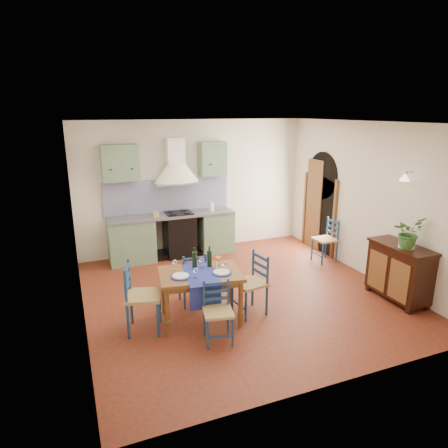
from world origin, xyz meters
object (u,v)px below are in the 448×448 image
at_px(chair_near, 218,312).
at_px(potted_plant, 408,232).
at_px(dining_table, 201,278).
at_px(sideboard, 399,270).

height_order(chair_near, potted_plant, potted_plant).
bearing_deg(potted_plant, dining_table, 167.94).
bearing_deg(sideboard, dining_table, 169.84).
bearing_deg(chair_near, potted_plant, -1.18).
bearing_deg(dining_table, potted_plant, -12.06).
height_order(sideboard, potted_plant, potted_plant).
xyz_separation_m(sideboard, potted_plant, (-0.03, -0.10, 0.67)).
relative_size(sideboard, potted_plant, 2.15).
bearing_deg(potted_plant, chair_near, 178.82).
bearing_deg(potted_plant, sideboard, 76.27).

